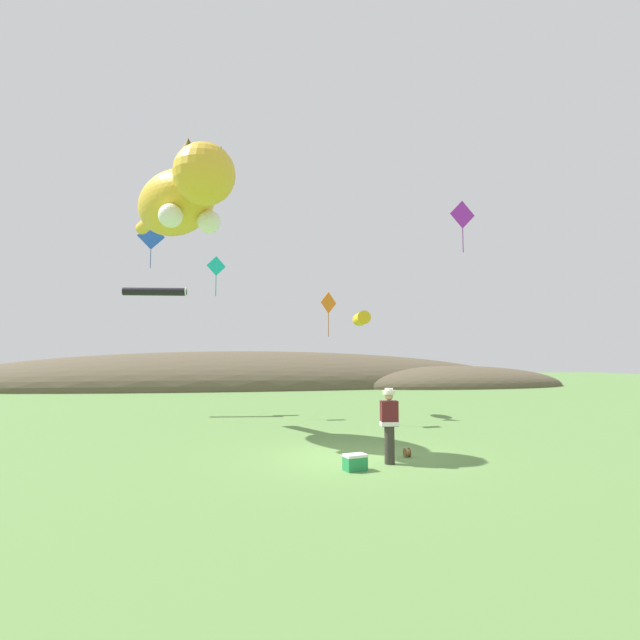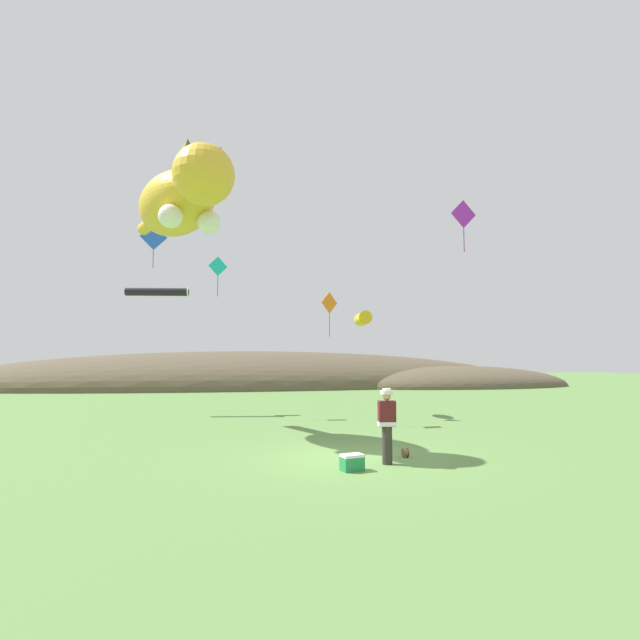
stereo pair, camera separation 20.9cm
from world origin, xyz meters
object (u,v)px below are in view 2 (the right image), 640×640
kite_diamond_violet (463,215)px  kite_diamond_teal (218,267)px  kite_tube_streamer (158,292)px  kite_diamond_orange (329,303)px  festival_attendant (387,423)px  kite_spool (405,453)px  kite_fish_windsock (362,319)px  picnic_cooler (352,462)px  kite_diamond_blue (154,237)px  kite_giant_cat (181,200)px

kite_diamond_violet → kite_diamond_teal: kite_diamond_violet is taller
kite_tube_streamer → kite_diamond_orange: size_ratio=1.65×
festival_attendant → kite_spool: size_ratio=7.78×
kite_fish_windsock → kite_diamond_teal: 6.79m
kite_spool → kite_fish_windsock: bearing=79.4°
festival_attendant → kite_spool: bearing=42.7°
kite_tube_streamer → kite_diamond_teal: 3.21m
kite_spool → kite_diamond_teal: (-4.58, 10.21, 6.38)m
picnic_cooler → kite_tube_streamer: (-5.52, 12.85, 5.32)m
kite_tube_streamer → kite_diamond_teal: size_ratio=1.62×
kite_spool → kite_diamond_violet: bearing=47.0°
festival_attendant → kite_tube_streamer: kite_tube_streamer is taller
festival_attendant → kite_diamond_orange: size_ratio=1.01×
festival_attendant → kite_spool: festival_attendant is taller
kite_spool → kite_diamond_blue: kite_diamond_blue is taller
kite_giant_cat → kite_tube_streamer: bearing=101.1°
kite_spool → picnic_cooler: 2.06m
kite_giant_cat → kite_tube_streamer: (-1.38, 7.03, -2.18)m
kite_fish_windsock → kite_diamond_violet: 6.37m
kite_spool → kite_giant_cat: 10.65m
festival_attendant → picnic_cooler: festival_attendant is taller
kite_spool → picnic_cooler: bearing=-146.6°
kite_diamond_violet → kite_diamond_teal: bearing=147.3°
festival_attendant → kite_fish_windsock: bearing=76.1°
kite_fish_windsock → kite_diamond_orange: size_ratio=1.28×
kite_fish_windsock → kite_spool: bearing=-100.6°
festival_attendant → kite_diamond_blue: 16.89m
kite_diamond_orange → kite_diamond_violet: (4.59, -2.17, 3.18)m
kite_tube_streamer → kite_diamond_violet: kite_diamond_violet is taller
kite_diamond_violet → kite_diamond_orange: bearing=154.7°
kite_giant_cat → kite_diamond_violet: kite_giant_cat is taller
kite_spool → kite_tube_streamer: bearing=121.7°
kite_spool → kite_tube_streamer: kite_tube_streamer is taller
picnic_cooler → kite_giant_cat: (-4.14, 5.82, 7.50)m
festival_attendant → kite_diamond_teal: size_ratio=1.00×
picnic_cooler → kite_giant_cat: bearing=125.5°
kite_fish_windsock → kite_diamond_orange: 3.25m
festival_attendant → kite_giant_cat: bearing=133.9°
festival_attendant → kite_diamond_blue: (-6.90, 13.55, 7.35)m
kite_giant_cat → kite_diamond_orange: bearing=20.2°
kite_giant_cat → kite_tube_streamer: 7.49m
kite_giant_cat → kite_diamond_blue: (-1.76, 8.21, 0.62)m
kite_diamond_teal → kite_diamond_orange: bearing=-39.6°
kite_fish_windsock → kite_diamond_blue: bearing=158.3°
kite_spool → kite_fish_windsock: kite_fish_windsock is taller
picnic_cooler → kite_diamond_orange: kite_diamond_orange is taller
picnic_cooler → kite_diamond_violet: (5.95, 5.67, 7.60)m
kite_diamond_orange → kite_spool: bearing=-86.9°
picnic_cooler → kite_diamond_teal: bearing=104.2°
kite_diamond_orange → kite_diamond_violet: size_ratio=0.89×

